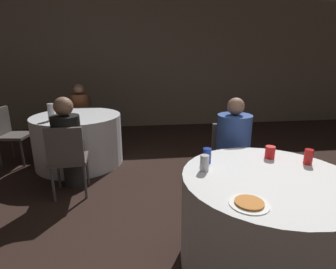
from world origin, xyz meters
name	(u,v)px	position (x,y,z in m)	size (l,w,h in m)	color
ground_plane	(264,265)	(0.00, 0.00, 0.00)	(16.00, 16.00, 0.00)	black
wall_back	(175,64)	(0.00, 4.51, 1.40)	(16.00, 0.06, 2.80)	gray
table_near	(264,221)	(-0.02, 0.03, 0.37)	(1.24, 1.24, 0.74)	white
table_far	(79,140)	(-1.81, 2.33, 0.37)	(1.27, 1.27, 0.74)	silver
chair_near_north	(230,155)	(0.08, 1.06, 0.51)	(0.44, 0.44, 0.85)	#59514C
chair_far_west	(8,130)	(-2.84, 2.48, 0.51)	(0.46, 0.45, 0.85)	#59514C
chair_far_south	(67,155)	(-1.72, 1.29, 0.51)	(0.43, 0.44, 0.85)	#59514C
chair_far_north	(82,116)	(-1.94, 3.36, 0.51)	(0.45, 0.45, 0.85)	#59514C
person_black_shirt	(69,145)	(-1.73, 1.45, 0.57)	(0.33, 0.50, 1.15)	#282828
person_blue_shirt	(234,152)	(0.06, 0.91, 0.60)	(0.37, 0.52, 1.16)	#282828
person_floral_shirt	(81,115)	(-1.92, 3.20, 0.56)	(0.34, 0.50, 1.11)	#33384C
pizza_plate_near	(249,203)	(-0.32, -0.30, 0.75)	(0.23, 0.23, 0.02)	white
soda_can_blue	(207,156)	(-0.40, 0.33, 0.80)	(0.07, 0.07, 0.12)	#1E38A5
soda_can_silver	(205,163)	(-0.46, 0.19, 0.80)	(0.07, 0.07, 0.12)	silver
soda_can_red	(308,157)	(0.39, 0.21, 0.80)	(0.07, 0.07, 0.12)	red
cup_near	(270,152)	(0.15, 0.37, 0.79)	(0.08, 0.08, 0.10)	red
bottle_far	(51,112)	(-2.06, 2.04, 0.85)	(0.09, 0.09, 0.23)	white
cup_far	(59,112)	(-2.04, 2.33, 0.79)	(0.09, 0.09, 0.11)	silver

